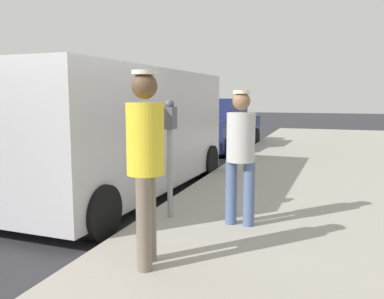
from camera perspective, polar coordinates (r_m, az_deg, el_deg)
ground_plane at (r=5.70m, az=-17.38°, el=-10.26°), size 80.00×80.00×0.00m
sidewalk_slab at (r=4.67m, az=21.17°, el=-13.47°), size 5.00×32.00×0.15m
parking_meter_near at (r=5.11m, az=-3.19°, el=1.60°), size 0.14×0.18×1.52m
pedestrian_in_yellow at (r=3.63m, az=-6.63°, el=-0.83°), size 0.34×0.35×1.79m
pedestrian_in_gray at (r=4.84m, az=6.92°, el=0.01°), size 0.36×0.34×1.63m
parked_van at (r=7.03m, az=-10.28°, el=2.89°), size 2.30×5.27×2.15m
parked_sedan_ahead at (r=13.07m, az=3.53°, el=3.29°), size 2.20×4.51×1.65m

